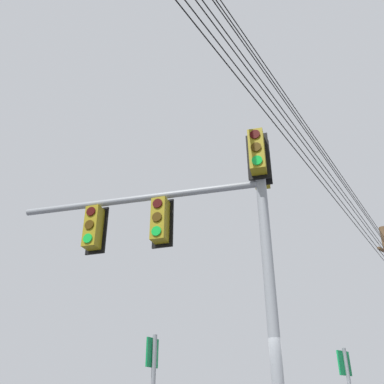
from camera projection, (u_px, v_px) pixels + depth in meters
name	position (u px, v px, depth m)	size (l,w,h in m)	color
signal_mast_assembly	(207.00, 224.00, 8.37)	(5.42, 0.97, 6.48)	gray
overhead_wire_span	(217.00, 20.00, 8.71)	(11.55, 32.75, 2.41)	black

